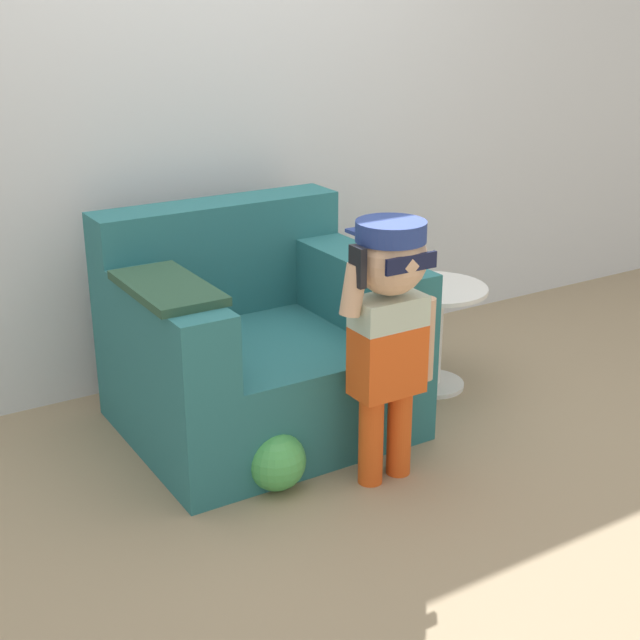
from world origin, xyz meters
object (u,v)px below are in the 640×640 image
(armchair, at_px, (255,347))
(person_child, at_px, (389,312))
(toy_ball, at_px, (276,461))
(side_table, at_px, (434,327))

(armchair, relative_size, person_child, 1.11)
(person_child, distance_m, toy_ball, 0.64)
(side_table, relative_size, toy_ball, 2.18)
(armchair, bearing_deg, side_table, -7.11)
(armchair, xyz_separation_m, toy_ball, (-0.18, -0.48, -0.21))
(toy_ball, bearing_deg, side_table, 21.26)
(armchair, xyz_separation_m, person_child, (0.18, -0.62, 0.30))
(armchair, distance_m, side_table, 0.81)
(armchair, relative_size, side_table, 2.27)
(person_child, bearing_deg, armchair, 106.39)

